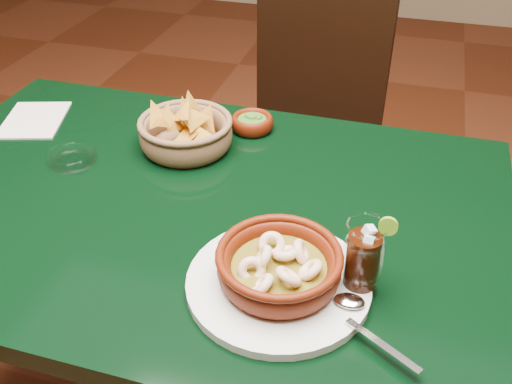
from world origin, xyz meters
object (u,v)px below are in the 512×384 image
(shrimp_plate, at_px, (279,271))
(chip_basket, at_px, (186,133))
(dining_chair, at_px, (305,133))
(cola_drink, at_px, (363,259))
(dining_table, at_px, (192,239))

(shrimp_plate, bearing_deg, chip_basket, 130.11)
(dining_chair, bearing_deg, cola_drink, -72.97)
(dining_table, bearing_deg, dining_chair, 83.40)
(dining_table, height_order, dining_chair, dining_chair)
(dining_chair, xyz_separation_m, shrimp_plate, (0.14, -0.89, 0.26))
(dining_table, relative_size, cola_drink, 8.08)
(chip_basket, bearing_deg, cola_drink, -37.74)
(dining_chair, bearing_deg, shrimp_plate, -80.95)
(chip_basket, xyz_separation_m, cola_drink, (0.42, -0.33, 0.03))
(dining_chair, height_order, chip_basket, dining_chair)
(dining_table, bearing_deg, shrimp_plate, -38.26)
(chip_basket, bearing_deg, dining_table, -67.02)
(dining_table, height_order, shrimp_plate, shrimp_plate)
(dining_table, relative_size, shrimp_plate, 3.23)
(shrimp_plate, distance_m, chip_basket, 0.46)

